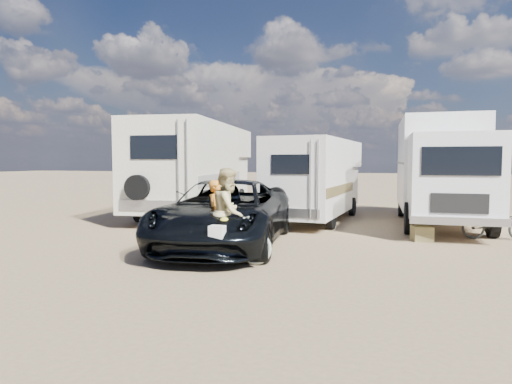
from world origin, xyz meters
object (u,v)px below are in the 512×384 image
(bike_woman, at_px, (229,238))
(rider_woman, at_px, (229,221))
(box_truck, at_px, (441,171))
(dark_suv, at_px, (226,213))
(rv_main, at_px, (317,180))
(bike_man, at_px, (217,234))
(crate, at_px, (422,233))
(bike_parked, at_px, (497,223))
(cooler, at_px, (279,223))
(rv_left, at_px, (197,170))
(rider_man, at_px, (217,222))

(bike_woman, relative_size, rider_woman, 0.99)
(box_truck, distance_m, bike_woman, 8.74)
(dark_suv, bearing_deg, bike_woman, -74.17)
(rv_main, relative_size, dark_suv, 1.06)
(box_truck, xyz_separation_m, bike_woman, (-4.77, -7.22, -1.25))
(bike_man, xyz_separation_m, crate, (4.53, 3.37, -0.29))
(box_truck, distance_m, dark_suv, 7.78)
(bike_parked, distance_m, crate, 2.09)
(box_truck, bearing_deg, crate, -104.57)
(bike_woman, distance_m, cooler, 4.87)
(rv_left, relative_size, bike_parked, 4.87)
(bike_parked, xyz_separation_m, cooler, (-6.06, 0.11, -0.26))
(rider_woman, distance_m, cooler, 4.91)
(rider_man, relative_size, bike_parked, 0.88)
(rv_left, distance_m, bike_parked, 10.61)
(rider_woman, bearing_deg, cooler, -3.62)
(box_truck, relative_size, cooler, 14.69)
(dark_suv, distance_m, rider_man, 1.21)
(bike_parked, height_order, crate, bike_parked)
(rv_main, relative_size, box_truck, 0.87)
(dark_suv, bearing_deg, rv_main, 68.75)
(rv_main, bearing_deg, bike_parked, -20.47)
(bike_woman, xyz_separation_m, bike_parked, (5.95, 4.75, -0.08))
(rider_man, relative_size, cooler, 3.10)
(rider_woman, distance_m, crate, 5.71)
(rv_left, relative_size, bike_woman, 4.71)
(rv_left, distance_m, bike_woman, 8.84)
(box_truck, xyz_separation_m, crate, (-0.76, -3.21, -1.59))
(rider_man, xyz_separation_m, cooler, (0.40, 4.22, -0.57))
(rv_left, relative_size, rider_man, 5.54)
(bike_woman, bearing_deg, rider_woman, 40.01)
(cooler, bearing_deg, rider_woman, -94.99)
(cooler, bearing_deg, rider_man, -101.83)
(bike_man, bearing_deg, box_truck, -29.31)
(rv_left, bearing_deg, crate, -30.98)
(rider_man, bearing_deg, bike_man, 0.00)
(rider_woman, height_order, cooler, rider_woman)
(rider_man, bearing_deg, bike_parked, -48.08)
(rv_main, bearing_deg, dark_suv, -99.34)
(rv_left, xyz_separation_m, bike_woman, (4.17, -7.70, -1.22))
(bike_woman, bearing_deg, cooler, -3.62)
(crate, bearing_deg, bike_parked, 20.99)
(bike_man, relative_size, bike_parked, 1.07)
(dark_suv, relative_size, bike_parked, 3.42)
(bike_parked, bearing_deg, rv_left, 72.88)
(rider_woman, bearing_deg, rv_left, 23.44)
(rider_man, height_order, bike_parked, rider_man)
(rider_woman, bearing_deg, box_truck, -38.44)
(rv_main, height_order, rv_left, rv_left)
(rv_main, distance_m, rider_woman, 7.34)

